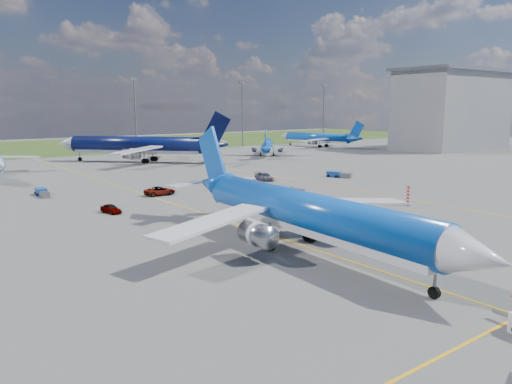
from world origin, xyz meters
TOP-DOWN VIEW (x-y plane):
  - ground at (0.00, 0.00)m, footprint 400.00×400.00m
  - grass_strip at (0.00, 150.00)m, footprint 400.00×80.00m
  - taxiway_lines at (0.17, 27.70)m, footprint 60.25×160.00m
  - floodlight_masts at (10.00, 110.00)m, footprint 202.20×0.50m
  - terminal_building at (120.00, 60.00)m, footprint 42.00×22.00m
  - warning_post at (26.00, 8.00)m, footprint 0.50×0.50m
  - bg_jet_n at (19.07, 84.45)m, footprint 59.27×59.69m
  - bg_jet_ne at (57.22, 79.57)m, footprint 37.35×38.16m
  - bg_jet_ene at (90.24, 92.74)m, footprint 34.39×40.45m
  - main_airliner at (-1.20, -0.48)m, footprint 34.54×44.23m
  - service_car_a at (-9.59, 28.52)m, footprint 2.06×3.72m
  - service_car_b at (1.73, 37.01)m, footprint 5.07×2.45m
  - service_car_c at (25.01, 39.79)m, footprint 2.65×5.22m
  - baggage_tug_w at (19.16, 25.93)m, footprint 2.88×4.98m
  - baggage_tug_c at (-13.39, 47.68)m, footprint 1.54×5.00m
  - baggage_tug_e at (39.27, 34.17)m, footprint 3.02×5.14m

SIDE VIEW (x-z plane):
  - ground at x=0.00m, z-range 0.00..0.00m
  - bg_jet_n at x=19.07m, z-range -6.25..6.25m
  - bg_jet_ne at x=57.22m, z-range -3.98..3.98m
  - bg_jet_ene at x=90.24m, z-range -4.59..4.59m
  - main_airliner at x=-1.20m, z-range -5.60..5.60m
  - grass_strip at x=0.00m, z-range 0.00..0.01m
  - taxiway_lines at x=0.17m, z-range 0.00..0.02m
  - baggage_tug_w at x=19.16m, z-range -0.03..1.05m
  - baggage_tug_c at x=-13.39m, z-range -0.04..1.07m
  - baggage_tug_e at x=39.27m, z-range -0.04..1.09m
  - service_car_a at x=-9.59m, z-range 0.00..1.20m
  - service_car_b at x=1.73m, z-range 0.00..1.39m
  - service_car_c at x=25.01m, z-range 0.00..1.45m
  - warning_post at x=26.00m, z-range 0.00..3.00m
  - floodlight_masts at x=10.00m, z-range 1.21..23.91m
  - terminal_building at x=120.00m, z-range 0.07..26.07m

